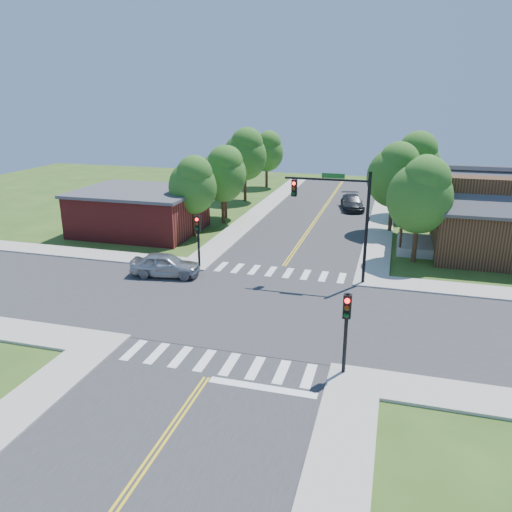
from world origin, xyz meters
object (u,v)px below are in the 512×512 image
(signal_pole_se, at_px, (346,319))
(signal_pole_nw, at_px, (198,231))
(car_silver, at_px, (166,265))
(signal_mast_ne, at_px, (340,208))
(house_ne, at_px, (507,213))
(car_dgrey, at_px, (352,203))

(signal_pole_se, xyz_separation_m, signal_pole_nw, (-11.20, 11.20, 0.00))
(signal_pole_nw, xyz_separation_m, car_silver, (-1.55, -2.08, -1.88))
(signal_mast_ne, bearing_deg, signal_pole_nw, -179.93)
(signal_mast_ne, relative_size, house_ne, 0.55)
(signal_pole_se, distance_m, signal_pole_nw, 15.84)
(signal_pole_nw, height_order, car_silver, signal_pole_nw)
(signal_pole_nw, bearing_deg, car_dgrey, 68.40)
(signal_pole_nw, distance_m, house_ne, 22.45)
(house_ne, bearing_deg, signal_pole_se, -115.58)
(signal_pole_se, relative_size, signal_pole_nw, 1.00)
(signal_mast_ne, height_order, house_ne, signal_mast_ne)
(signal_pole_se, xyz_separation_m, car_silver, (-12.75, 9.12, -1.88))
(signal_mast_ne, bearing_deg, car_dgrey, 92.69)
(signal_pole_se, xyz_separation_m, house_ne, (9.51, 19.86, 0.67))
(signal_pole_se, height_order, house_ne, house_ne)
(signal_mast_ne, bearing_deg, car_silver, -169.31)
(signal_pole_se, relative_size, house_ne, 0.29)
(house_ne, distance_m, car_silver, 24.84)
(signal_pole_se, height_order, signal_pole_nw, same)
(signal_pole_se, xyz_separation_m, car_dgrey, (-2.70, 32.68, -1.92))
(car_silver, distance_m, car_dgrey, 25.61)
(signal_mast_ne, distance_m, house_ne, 14.23)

